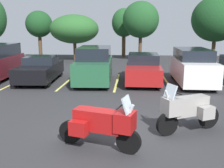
{
  "coord_description": "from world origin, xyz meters",
  "views": [
    {
      "loc": [
        0.19,
        -6.92,
        3.0
      ],
      "look_at": [
        -0.46,
        2.02,
        1.05
      ],
      "focal_mm": 41.57,
      "sensor_mm": 36.0,
      "label": 1
    }
  ],
  "objects_px": {
    "car_black": "(40,69)",
    "car_green": "(94,65)",
    "motorcycle_second": "(187,109)",
    "car_white": "(192,67)",
    "motorcycle_touring": "(102,123)",
    "car_red": "(143,68)"
  },
  "relations": [
    {
      "from": "motorcycle_second",
      "to": "car_white",
      "type": "xyz_separation_m",
      "value": [
        1.66,
        6.77,
        0.26
      ]
    },
    {
      "from": "motorcycle_touring",
      "to": "car_green",
      "type": "bearing_deg",
      "value": 99.21
    },
    {
      "from": "motorcycle_touring",
      "to": "car_black",
      "type": "relative_size",
      "value": 0.49
    },
    {
      "from": "car_green",
      "to": "car_white",
      "type": "height_order",
      "value": "car_green"
    },
    {
      "from": "car_black",
      "to": "car_red",
      "type": "xyz_separation_m",
      "value": [
        5.83,
        0.31,
        0.06
      ]
    },
    {
      "from": "car_red",
      "to": "car_white",
      "type": "relative_size",
      "value": 1.08
    },
    {
      "from": "car_black",
      "to": "car_green",
      "type": "height_order",
      "value": "car_green"
    },
    {
      "from": "motorcycle_second",
      "to": "car_red",
      "type": "height_order",
      "value": "car_red"
    },
    {
      "from": "motorcycle_touring",
      "to": "car_white",
      "type": "xyz_separation_m",
      "value": [
        4.0,
        8.03,
        0.28
      ]
    },
    {
      "from": "motorcycle_second",
      "to": "car_red",
      "type": "distance_m",
      "value": 7.33
    },
    {
      "from": "motorcycle_touring",
      "to": "car_white",
      "type": "relative_size",
      "value": 0.49
    },
    {
      "from": "motorcycle_touring",
      "to": "motorcycle_second",
      "type": "xyz_separation_m",
      "value": [
        2.34,
        1.25,
        0.02
      ]
    },
    {
      "from": "car_red",
      "to": "car_green",
      "type": "bearing_deg",
      "value": -172.02
    },
    {
      "from": "motorcycle_second",
      "to": "car_green",
      "type": "xyz_separation_m",
      "value": [
        -3.66,
        6.89,
        0.28
      ]
    },
    {
      "from": "car_black",
      "to": "car_green",
      "type": "bearing_deg",
      "value": -1.23
    },
    {
      "from": "car_black",
      "to": "car_white",
      "type": "height_order",
      "value": "car_white"
    },
    {
      "from": "car_green",
      "to": "car_white",
      "type": "xyz_separation_m",
      "value": [
        5.32,
        -0.11,
        -0.02
      ]
    },
    {
      "from": "motorcycle_touring",
      "to": "car_white",
      "type": "distance_m",
      "value": 8.97
    },
    {
      "from": "car_red",
      "to": "car_white",
      "type": "bearing_deg",
      "value": -10.71
    },
    {
      "from": "car_red",
      "to": "car_white",
      "type": "distance_m",
      "value": 2.66
    },
    {
      "from": "car_black",
      "to": "car_red",
      "type": "bearing_deg",
      "value": 3.09
    },
    {
      "from": "motorcycle_touring",
      "to": "car_black",
      "type": "height_order",
      "value": "motorcycle_touring"
    }
  ]
}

